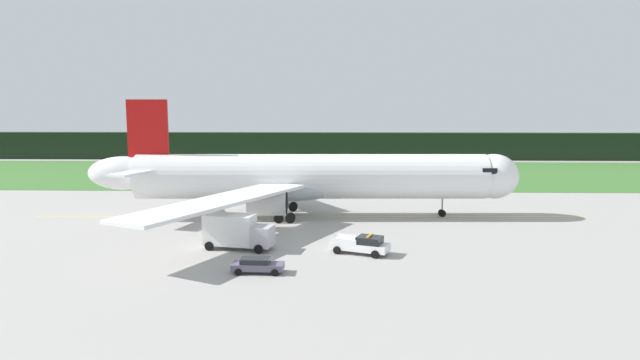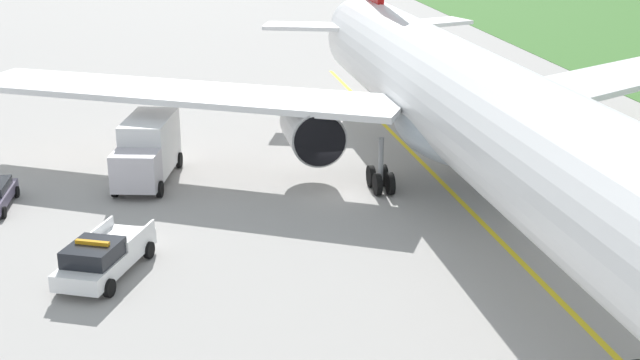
% 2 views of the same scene
% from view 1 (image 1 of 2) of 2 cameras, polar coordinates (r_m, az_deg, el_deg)
% --- Properties ---
extents(ground, '(320.00, 320.00, 0.00)m').
position_cam_1_polar(ground, '(65.09, -3.52, -4.87)').
color(ground, '#9E9B96').
extents(grass_verge, '(320.00, 48.01, 0.04)m').
position_cam_1_polar(grass_verge, '(114.79, -1.24, 0.67)').
color(grass_verge, '#3C6D2E').
rests_on(grass_verge, ground).
extents(distant_tree_line, '(288.00, 4.23, 7.05)m').
position_cam_1_polar(distant_tree_line, '(145.34, -0.62, 3.56)').
color(distant_tree_line, black).
rests_on(distant_tree_line, ground).
extents(taxiway_centerline_main, '(70.92, 2.50, 0.01)m').
position_cam_1_polar(taxiway_centerline_main, '(70.83, -0.90, -3.81)').
color(taxiway_centerline_main, yellow).
rests_on(taxiway_centerline_main, ground).
extents(airliner, '(55.03, 53.25, 14.96)m').
position_cam_1_polar(airliner, '(70.00, -1.43, 0.24)').
color(airliner, white).
rests_on(airliner, ground).
extents(ops_pickup_truck, '(6.02, 4.03, 1.94)m').
position_cam_1_polar(ops_pickup_truck, '(53.41, 4.37, -6.71)').
color(ops_pickup_truck, white).
rests_on(ops_pickup_truck, ground).
extents(catering_truck, '(7.16, 3.79, 3.63)m').
position_cam_1_polar(catering_truck, '(55.39, -8.67, -5.26)').
color(catering_truck, '#B9B4BC').
rests_on(catering_truck, ground).
extents(staff_car, '(4.45, 2.02, 1.30)m').
position_cam_1_polar(staff_car, '(47.76, -6.53, -8.75)').
color(staff_car, '#594F67').
rests_on(staff_car, ground).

